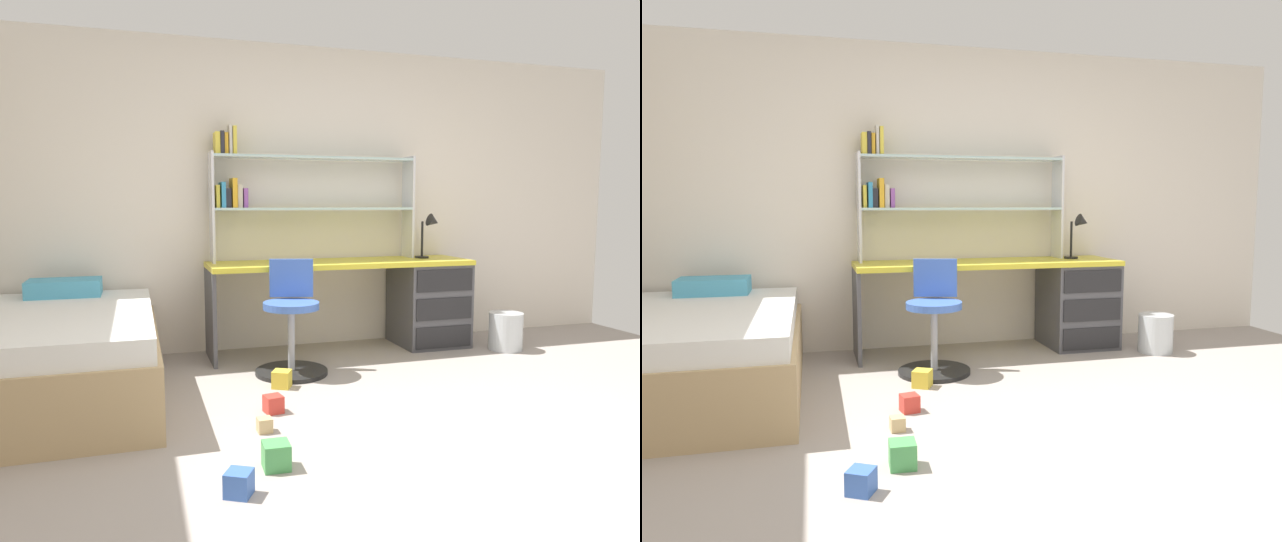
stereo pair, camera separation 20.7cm
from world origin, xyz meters
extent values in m
cube|color=#9E938C|center=(0.00, 0.00, -0.01)|extent=(6.07, 5.82, 0.02)
cube|color=silver|center=(0.00, 2.44, 1.26)|extent=(6.07, 0.06, 2.51)
cube|color=gold|center=(0.20, 2.10, 0.73)|extent=(2.17, 0.57, 0.04)
cube|color=#4C4C51|center=(1.00, 2.10, 0.35)|extent=(0.56, 0.55, 0.71)
cube|color=#4C4C51|center=(-0.87, 2.10, 0.35)|extent=(0.03, 0.52, 0.71)
cube|color=black|center=(1.00, 1.82, 0.12)|extent=(0.50, 0.01, 0.18)
cube|color=black|center=(1.00, 1.82, 0.35)|extent=(0.50, 0.01, 0.18)
cube|color=black|center=(1.00, 1.82, 0.59)|extent=(0.50, 0.01, 0.18)
cube|color=silver|center=(-0.82, 2.27, 1.18)|extent=(0.02, 0.22, 0.87)
cube|color=silver|center=(0.88, 2.27, 1.18)|extent=(0.02, 0.22, 0.87)
cube|color=silver|center=(0.03, 2.27, 1.17)|extent=(1.68, 0.22, 0.02)
cube|color=silver|center=(0.03, 2.27, 1.59)|extent=(1.68, 0.22, 0.02)
cube|color=yellow|center=(-0.78, 2.27, 1.27)|extent=(0.03, 0.15, 0.18)
cube|color=#338CBF|center=(-0.74, 2.27, 1.28)|extent=(0.03, 0.19, 0.20)
cube|color=#26262D|center=(-0.70, 2.27, 1.26)|extent=(0.04, 0.15, 0.15)
cube|color=gold|center=(-0.65, 2.27, 1.30)|extent=(0.04, 0.18, 0.23)
cube|color=beige|center=(-0.60, 2.27, 1.27)|extent=(0.04, 0.12, 0.18)
cube|color=purple|center=(-0.56, 2.27, 1.26)|extent=(0.03, 0.14, 0.15)
cube|color=yellow|center=(-0.77, 2.27, 1.68)|extent=(0.04, 0.15, 0.17)
cube|color=#26262D|center=(-0.74, 2.27, 1.68)|extent=(0.03, 0.17, 0.17)
cube|color=gold|center=(-0.70, 2.27, 1.68)|extent=(0.03, 0.13, 0.17)
cube|color=beige|center=(-0.67, 2.27, 1.71)|extent=(0.02, 0.13, 0.23)
cube|color=yellow|center=(-0.64, 2.27, 1.71)|extent=(0.03, 0.14, 0.22)
cylinder|color=black|center=(0.95, 2.15, 0.76)|extent=(0.12, 0.12, 0.02)
cylinder|color=black|center=(0.95, 2.15, 0.91)|extent=(0.02, 0.02, 0.30)
cone|color=black|center=(1.03, 2.10, 1.06)|extent=(0.12, 0.11, 0.13)
cylinder|color=black|center=(-0.36, 1.56, 0.01)|extent=(0.52, 0.52, 0.03)
cylinder|color=#A5A8AD|center=(-0.36, 1.56, 0.24)|extent=(0.05, 0.05, 0.47)
cylinder|color=#3F66BF|center=(-0.36, 1.56, 0.50)|extent=(0.40, 0.40, 0.05)
cube|color=#3F66BF|center=(-0.32, 1.74, 0.67)|extent=(0.32, 0.12, 0.28)
cube|color=tan|center=(-1.90, 1.44, 0.21)|extent=(1.23, 1.89, 0.41)
cube|color=white|center=(-1.90, 1.44, 0.48)|extent=(1.17, 1.83, 0.14)
cube|color=#4CA5CC|center=(-1.90, 2.14, 0.61)|extent=(0.50, 0.32, 0.12)
cylinder|color=silver|center=(1.52, 1.71, 0.16)|extent=(0.28, 0.28, 0.31)
cube|color=gold|center=(-0.51, 1.27, 0.06)|extent=(0.16, 0.16, 0.11)
cube|color=#479E51|center=(-0.82, 0.11, 0.06)|extent=(0.13, 0.13, 0.12)
cube|color=tan|center=(-0.78, 0.55, 0.04)|extent=(0.08, 0.08, 0.08)
cube|color=red|center=(-0.66, 0.83, 0.05)|extent=(0.12, 0.12, 0.10)
cube|color=#3860B7|center=(-1.02, -0.10, 0.05)|extent=(0.14, 0.14, 0.11)
camera|label=1|loc=(-1.40, -2.44, 1.21)|focal=33.15mm
camera|label=2|loc=(-1.20, -2.49, 1.21)|focal=33.15mm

